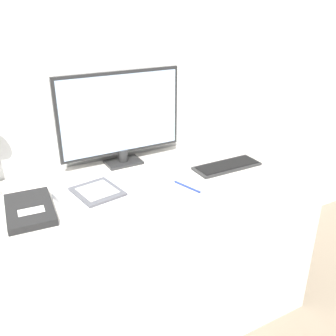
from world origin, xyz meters
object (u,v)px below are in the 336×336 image
laptop (99,195)px  notebook (30,209)px  keyboard (227,166)px  ereader (97,191)px  pen (187,187)px  monitor (121,117)px

laptop → notebook: notebook is taller
keyboard → laptop: (-0.60, 0.01, 0.00)m
keyboard → ereader: (-0.61, 0.01, 0.02)m
keyboard → notebook: size_ratio=1.14×
laptop → ereader: 0.02m
laptop → pen: (0.34, -0.10, -0.01)m
laptop → notebook: bearing=177.1°
keyboard → monitor: bearing=145.5°
keyboard → pen: keyboard is taller
monitor → ereader: (-0.21, -0.26, -0.19)m
notebook → pen: notebook is taller
notebook → keyboard: bearing=-1.7°
pen → ereader: bearing=164.9°
keyboard → pen: size_ratio=2.34×
keyboard → notebook: (-0.85, 0.03, 0.01)m
monitor → ereader: size_ratio=2.78×
keyboard → notebook: bearing=178.3°
ereader → pen: size_ratio=1.54×
ereader → laptop: bearing=32.6°
notebook → pen: 0.60m
keyboard → laptop: size_ratio=0.97×
pen → keyboard: bearing=17.8°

